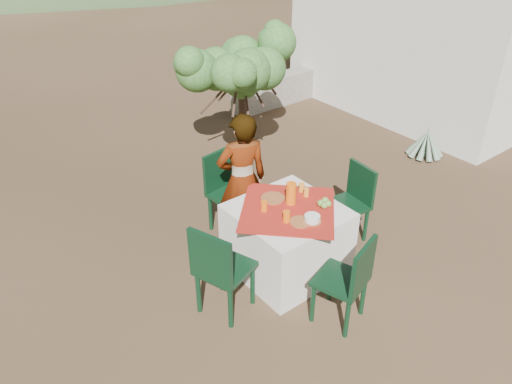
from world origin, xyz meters
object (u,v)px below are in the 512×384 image
Objects in this scene: chair_right at (352,199)px; shrub_tree at (243,72)px; chair_left at (219,268)px; agave at (426,144)px; guesthouse at (438,20)px; chair_near at (349,279)px; person at (242,180)px; juice_pitcher at (291,193)px; chair_far at (227,188)px; table at (287,239)px.

shrub_tree reaches higher than chair_right.
chair_left reaches higher than agave.
agave is at bearing -143.92° from guesthouse.
chair_near is at bearing -110.28° from shrub_tree.
person is 5.59m from guesthouse.
guesthouse is (6.26, 2.23, 0.95)m from chair_left.
person is at bearing 100.52° from juice_pitcher.
agave is (3.44, -0.32, -0.35)m from chair_far.
person reaches higher than chair_right.
chair_right is 1.27m from person.
chair_left reaches higher than chair_right.
person is 1.96m from shrub_tree.
person is (0.03, 1.65, 0.26)m from chair_near.
person reaches higher than table.
chair_left is at bearing -135.74° from chair_far.
chair_left is at bearing -172.62° from table.
chair_left is 1.90m from chair_right.
chair_near is at bearing -99.03° from juice_pitcher.
chair_far is at bearing -108.36° from chair_near.
chair_near is 1.03× the size of chair_right.
chair_right is at bearing 162.30° from person.
table is 0.75× the size of shrub_tree.
chair_far is 1.05× the size of chair_near.
chair_right is 0.96m from juice_pitcher.
chair_right is at bearing -106.23° from chair_left.
shrub_tree is (1.10, 2.22, 0.99)m from table.
chair_near reaches higher than table.
table is 2.22× the size of agave.
chair_far reaches higher than table.
chair_right is 2.40m from shrub_tree.
person reaches higher than chair_near.
table is at bearing -95.31° from chair_far.
chair_near is at bearing -42.27° from chair_right.
person is 0.89× the size of shrub_tree.
chair_near is 3.83m from agave.
chair_far is 1.85m from shrub_tree.
table is 3.47m from agave.
shrub_tree is 2.97× the size of agave.
chair_near is 0.94× the size of chair_left.
person is (-1.00, 0.74, 0.27)m from chair_right.
table is 1.39× the size of chair_near.
shrub_tree is 0.41× the size of guesthouse.
chair_near is at bearing -98.55° from chair_far.
guesthouse is 5.67m from juice_pitcher.
juice_pitcher is (0.14, -0.95, 0.34)m from chair_far.
agave is (2.42, 0.71, -0.31)m from chair_right.
chair_right is at bearing -154.09° from guesthouse.
person reaches higher than agave.
shrub_tree is at bearing -60.35° from chair_left.
table is 0.31× the size of guesthouse.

